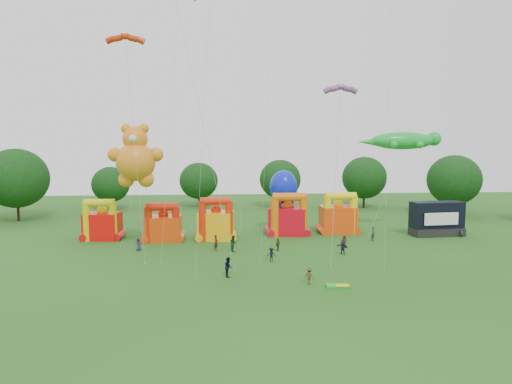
{
  "coord_description": "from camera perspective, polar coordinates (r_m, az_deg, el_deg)",
  "views": [
    {
      "loc": [
        -3.53,
        -34.54,
        13.04
      ],
      "look_at": [
        0.36,
        18.0,
        7.29
      ],
      "focal_mm": 32.0,
      "sensor_mm": 36.0,
      "label": 1
    }
  ],
  "objects": [
    {
      "name": "folded_kite_bundle",
      "position": [
        42.62,
        10.22,
        -11.49
      ],
      "size": [
        2.11,
        1.29,
        0.31
      ],
      "color": "green",
      "rests_on": "ground"
    },
    {
      "name": "bouncy_castle_4",
      "position": [
        66.91,
        10.25,
        -3.11
      ],
      "size": [
        4.9,
        3.94,
        6.04
      ],
      "color": "#EF430D",
      "rests_on": "ground"
    },
    {
      "name": "spectator_9",
      "position": [
        43.01,
        6.68,
        -10.37
      ],
      "size": [
        1.16,
        1.05,
        1.56
      ],
      "primitive_type": "imported",
      "rotation": [
        0.0,
        0.0,
        2.53
      ],
      "color": "#47361C",
      "rests_on": "ground"
    },
    {
      "name": "spectator_8",
      "position": [
        45.01,
        -3.47,
        -9.33
      ],
      "size": [
        0.83,
        1.01,
        1.95
      ],
      "primitive_type": "imported",
      "rotation": [
        0.0,
        0.0,
        1.67
      ],
      "color": "black",
      "rests_on": "ground"
    },
    {
      "name": "bouncy_castle_3",
      "position": [
        64.75,
        4.0,
        -3.31
      ],
      "size": [
        5.91,
        5.15,
        6.12
      ],
      "color": "red",
      "rests_on": "ground"
    },
    {
      "name": "octopus_kite",
      "position": [
        64.82,
        2.92,
        -1.54
      ],
      "size": [
        5.54,
        7.45,
        9.15
      ],
      "color": "#0E23D5",
      "rests_on": "ground"
    },
    {
      "name": "spectator_3",
      "position": [
        50.53,
        1.93,
        -7.82
      ],
      "size": [
        1.02,
        0.61,
        1.55
      ],
      "primitive_type": "imported",
      "rotation": [
        0.0,
        0.0,
        3.11
      ],
      "color": "black",
      "rests_on": "ground"
    },
    {
      "name": "gecko_kite",
      "position": [
        64.87,
        16.13,
        0.77
      ],
      "size": [
        12.56,
        8.23,
        14.65
      ],
      "color": "green",
      "rests_on": "ground"
    },
    {
      "name": "spectator_2",
      "position": [
        55.04,
        -2.84,
        -6.44
      ],
      "size": [
        0.98,
        1.12,
        1.95
      ],
      "primitive_type": "imported",
      "rotation": [
        0.0,
        0.0,
        1.87
      ],
      "color": "#16371C",
      "rests_on": "ground"
    },
    {
      "name": "ground",
      "position": [
        37.09,
        1.54,
        -14.36
      ],
      "size": [
        160.0,
        160.0,
        0.0
      ],
      "primitive_type": "plane",
      "color": "#215317",
      "rests_on": "ground"
    },
    {
      "name": "tree_ring",
      "position": [
        35.88,
        -0.41,
        -4.66
      ],
      "size": [
        123.85,
        125.95,
        12.07
      ],
      "color": "#352314",
      "rests_on": "ground"
    },
    {
      "name": "spectator_7",
      "position": [
        62.66,
        14.43,
        -5.06
      ],
      "size": [
        0.78,
        0.86,
        1.98
      ],
      "primitive_type": "imported",
      "rotation": [
        0.0,
        0.0,
        1.03
      ],
      "color": "#1C462A",
      "rests_on": "ground"
    },
    {
      "name": "teddy_bear_kite",
      "position": [
        56.87,
        -14.86,
        3.69
      ],
      "size": [
        6.64,
        4.71,
        15.37
      ],
      "color": "orange",
      "rests_on": "ground"
    },
    {
      "name": "spectator_4",
      "position": [
        55.44,
        2.75,
        -6.57
      ],
      "size": [
        0.85,
        0.93,
        1.52
      ],
      "primitive_type": "imported",
      "rotation": [
        0.0,
        0.0,
        4.03
      ],
      "color": "#43311A",
      "rests_on": "ground"
    },
    {
      "name": "bouncy_castle_0",
      "position": [
        64.87,
        -18.68,
        -3.76
      ],
      "size": [
        4.78,
        4.0,
        5.63
      ],
      "color": "red",
      "rests_on": "ground"
    },
    {
      "name": "spectator_6",
      "position": [
        58.09,
        10.98,
        -6.07
      ],
      "size": [
        0.85,
        0.66,
        1.56
      ],
      "primitive_type": "imported",
      "rotation": [
        0.0,
        0.0,
        6.05
      ],
      "color": "#501917",
      "rests_on": "ground"
    },
    {
      "name": "spectator_5",
      "position": [
        54.66,
        10.78,
        -6.76
      ],
      "size": [
        1.39,
        1.54,
        1.71
      ],
      "primitive_type": "imported",
      "rotation": [
        0.0,
        0.0,
        5.4
      ],
      "color": "#202436",
      "rests_on": "ground"
    },
    {
      "name": "parafoil_kites",
      "position": [
        49.48,
        -1.83,
        5.42
      ],
      "size": [
        29.47,
        11.27,
        29.55
      ],
      "color": "red",
      "rests_on": "ground"
    },
    {
      "name": "spectator_0",
      "position": [
        57.23,
        -14.47,
        -6.34
      ],
      "size": [
        0.9,
        0.76,
        1.56
      ],
      "primitive_type": "imported",
      "rotation": [
        0.0,
        0.0,
        -0.4
      ],
      "color": "#2A2945",
      "rests_on": "ground"
    },
    {
      "name": "bouncy_castle_2",
      "position": [
        61.55,
        -5.03,
        -3.89
      ],
      "size": [
        5.05,
        4.35,
        5.87
      ],
      "color": "#FFAE0D",
      "rests_on": "ground"
    },
    {
      "name": "bouncy_castle_1",
      "position": [
        61.88,
        -11.52,
        -4.16
      ],
      "size": [
        4.63,
        3.75,
        5.24
      ],
      "color": "#E23F0C",
      "rests_on": "ground"
    },
    {
      "name": "spectator_1",
      "position": [
        55.61,
        -5.02,
        -6.34
      ],
      "size": [
        0.63,
        0.8,
        1.92
      ],
      "primitive_type": "imported",
      "rotation": [
        0.0,
        0.0,
        1.3
      ],
      "color": "#501618",
      "rests_on": "ground"
    },
    {
      "name": "stage_trailer",
      "position": [
        69.0,
        21.66,
        -3.17
      ],
      "size": [
        7.53,
        3.46,
        4.8
      ],
      "color": "black",
      "rests_on": "ground"
    },
    {
      "name": "diamond_kites",
      "position": [
        51.17,
        -0.48,
        9.98
      ],
      "size": [
        25.66,
        19.19,
        36.28
      ],
      "color": "red",
      "rests_on": "ground"
    }
  ]
}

